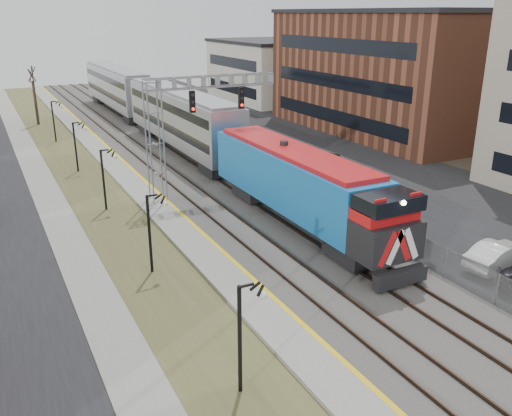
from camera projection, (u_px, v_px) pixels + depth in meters
sidewalk at (43, 187)px, 39.47m from camera, size 2.00×120.00×0.08m
grass_median at (86, 182)px, 40.77m from camera, size 4.00×120.00×0.06m
platform at (125, 175)px, 42.02m from camera, size 2.00×120.00×0.24m
ballast_bed at (186, 168)px, 44.18m from camera, size 8.00×120.00×0.20m
parking_lot at (310, 152)px, 49.36m from camera, size 16.00×120.00×0.04m
platform_edge at (136, 172)px, 42.36m from camera, size 0.24×120.00×0.01m
track_near at (162, 169)px, 43.26m from camera, size 1.58×120.00×0.15m
track_far at (203, 163)px, 44.76m from camera, size 1.58×120.00×0.15m
train at (167, 115)px, 51.33m from camera, size 3.00×63.05×5.33m
signal_gantry at (179, 117)px, 35.26m from camera, size 9.00×1.07×8.15m
lampposts at (148, 233)px, 26.11m from camera, size 0.14×62.14×4.00m
fence at (232, 153)px, 45.75m from camera, size 0.04×120.00×1.60m
buildings_east at (463, 78)px, 50.04m from camera, size 16.00×76.00×15.00m
car_lot_b at (499, 256)px, 26.79m from camera, size 4.30×2.05×1.36m
car_lot_d at (326, 182)px, 38.41m from camera, size 5.18×3.35×1.40m
car_lot_e at (344, 187)px, 37.07m from camera, size 4.64×2.65×1.49m
car_lot_f at (317, 159)px, 44.18m from camera, size 4.70×2.94×1.46m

